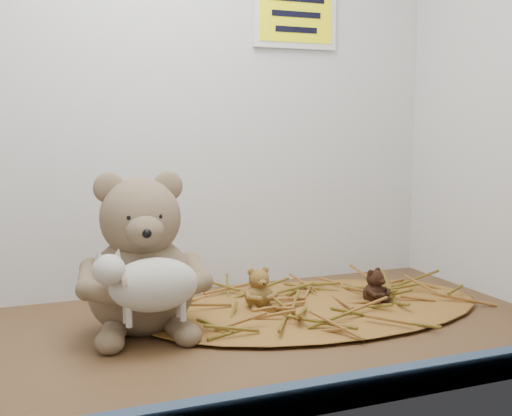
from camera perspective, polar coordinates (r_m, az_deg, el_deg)
name	(u,v)px	position (r cm, az deg, el deg)	size (l,w,h in cm)	color
alcove_shell	(178,48)	(105.12, -6.95, 13.95)	(120.40, 60.20, 90.40)	#442717
front_rail	(271,404)	(75.45, 1.33, -17.02)	(119.28, 2.20, 3.60)	#31435E
straw_bed	(317,307)	(116.08, 5.43, -8.78)	(63.19, 36.69, 1.22)	brown
main_teddy	(141,253)	(103.36, -10.22, -3.92)	(20.70, 21.86, 25.68)	#785E4A
toy_lamb	(154,285)	(95.25, -9.05, -6.77)	(17.22, 10.51, 11.13)	beige
mini_teddy_tan	(258,286)	(113.20, 0.22, -6.95)	(5.84, 6.17, 7.25)	olive
mini_teddy_brown	(374,285)	(117.74, 10.48, -6.71)	(5.19, 5.48, 6.44)	black
wall_sign	(295,15)	(135.80, 3.51, 16.77)	(16.00, 1.20, 11.00)	#F0EC0C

